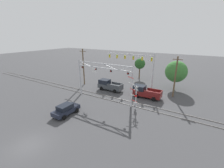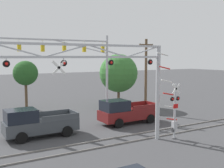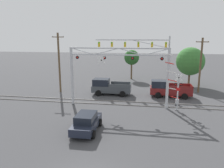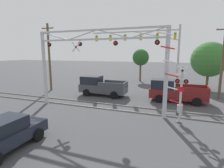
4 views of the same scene
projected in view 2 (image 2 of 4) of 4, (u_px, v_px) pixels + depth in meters
rail_track_near at (87, 150)px, 18.42m from camera, size 80.00×0.08×0.10m
rail_track_far at (78, 144)px, 19.65m from camera, size 80.00×0.08×0.10m
crossing_gantry at (89, 85)px, 17.76m from camera, size 11.68×0.32×6.95m
crossing_signal_mast at (173, 110)px, 20.78m from camera, size 2.18×0.35×6.46m
traffic_signal_span at (78, 59)px, 26.95m from camera, size 11.36×0.39×8.28m
pickup_truck_lead at (37, 123)px, 21.35m from camera, size 5.52×2.32×2.27m
pickup_truck_following at (126, 112)px, 25.71m from camera, size 5.59×2.32×2.27m
utility_pole_right at (146, 75)px, 30.51m from camera, size 1.80×0.28×8.04m
background_tree_beyond_span at (119, 73)px, 34.17m from camera, size 4.67×4.67×6.48m
background_tree_far_left_verge at (26, 73)px, 32.78m from camera, size 2.88×2.88×5.67m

